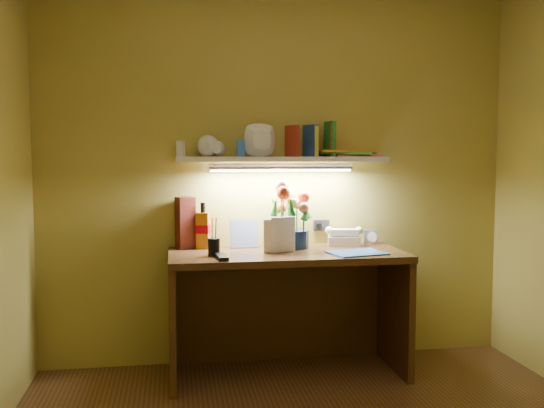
# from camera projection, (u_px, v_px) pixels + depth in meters

# --- Properties ---
(desk) EXTENTS (1.40, 0.60, 0.75)m
(desk) POSITION_uv_depth(u_px,v_px,m) (287.00, 313.00, 3.64)
(desk) COLOR #3D2010
(desk) RESTS_ON ground
(flower_bouquet) EXTENTS (0.32, 0.32, 0.39)m
(flower_bouquet) POSITION_uv_depth(u_px,v_px,m) (291.00, 216.00, 3.74)
(flower_bouquet) COLOR #0D1934
(flower_bouquet) RESTS_ON desk
(telephone) EXTENTS (0.23, 0.19, 0.12)m
(telephone) POSITION_uv_depth(u_px,v_px,m) (344.00, 236.00, 3.85)
(telephone) COLOR #EEE1CC
(telephone) RESTS_ON desk
(desk_clock) EXTENTS (0.10, 0.07, 0.09)m
(desk_clock) POSITION_uv_depth(u_px,v_px,m) (371.00, 237.00, 3.93)
(desk_clock) COLOR #B8B8BC
(desk_clock) RESTS_ON desk
(whisky_bottle) EXTENTS (0.09, 0.09, 0.28)m
(whisky_bottle) POSITION_uv_depth(u_px,v_px,m) (203.00, 226.00, 3.72)
(whisky_bottle) COLOR #AC5A0B
(whisky_bottle) RESTS_ON desk
(whisky_box) EXTENTS (0.13, 0.13, 0.32)m
(whisky_box) POSITION_uv_depth(u_px,v_px,m) (185.00, 223.00, 3.73)
(whisky_box) COLOR #5A1D13
(whisky_box) RESTS_ON desk
(pen_cup) EXTENTS (0.09, 0.09, 0.17)m
(pen_cup) POSITION_uv_depth(u_px,v_px,m) (214.00, 241.00, 3.47)
(pen_cup) COLOR black
(pen_cup) RESTS_ON desk
(art_card) EXTENTS (0.17, 0.04, 0.17)m
(art_card) POSITION_uv_depth(u_px,v_px,m) (244.00, 234.00, 3.76)
(art_card) COLOR white
(art_card) RESTS_ON desk
(tv_remote) EXTENTS (0.07, 0.19, 0.02)m
(tv_remote) POSITION_uv_depth(u_px,v_px,m) (222.00, 257.00, 3.37)
(tv_remote) COLOR black
(tv_remote) RESTS_ON desk
(blue_folder) EXTENTS (0.36, 0.30, 0.01)m
(blue_folder) POSITION_uv_depth(u_px,v_px,m) (357.00, 253.00, 3.54)
(blue_folder) COLOR blue
(blue_folder) RESTS_ON desk
(desk_book_a) EXTENTS (0.15, 0.06, 0.20)m
(desk_book_a) POSITION_uv_depth(u_px,v_px,m) (264.00, 236.00, 3.54)
(desk_book_a) COLOR white
(desk_book_a) RESTS_ON desk
(desk_book_b) EXTENTS (0.15, 0.05, 0.21)m
(desk_book_b) POSITION_uv_depth(u_px,v_px,m) (271.00, 235.00, 3.55)
(desk_book_b) COLOR white
(desk_book_b) RESTS_ON desk
(wall_shelf) EXTENTS (1.31, 0.35, 0.25)m
(wall_shelf) POSITION_uv_depth(u_px,v_px,m) (285.00, 153.00, 3.74)
(wall_shelf) COLOR white
(wall_shelf) RESTS_ON ground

